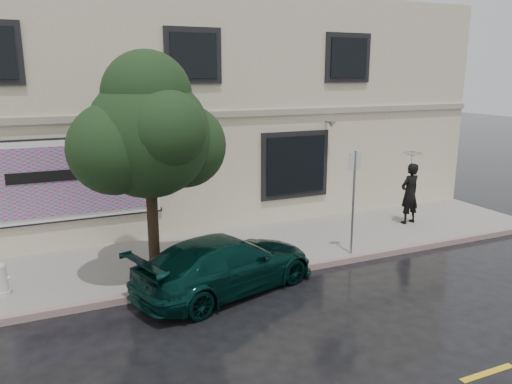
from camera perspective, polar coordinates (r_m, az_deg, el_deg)
name	(u,v)px	position (r m, az deg, el deg)	size (l,w,h in m)	color
ground	(271,308)	(10.59, 1.75, -13.13)	(90.00, 90.00, 0.00)	black
sidewalk	(218,254)	(13.32, -4.38, -7.10)	(20.00, 3.50, 0.15)	gray
curb	(243,278)	(11.80, -1.46, -9.84)	(20.00, 0.18, 0.16)	gray
building	(161,109)	(18.04, -10.85, 9.26)	(20.00, 8.12, 7.00)	beige
billboard	(78,179)	(13.74, -19.63, 1.37)	(4.30, 0.16, 2.20)	white
car	(226,264)	(11.15, -3.43, -8.20)	(1.91, 4.32, 1.26)	black
pedestrian	(410,193)	(16.19, 17.16, -0.16)	(0.69, 0.45, 1.90)	black
umbrella	(413,153)	(15.95, 17.47, 4.27)	(0.86, 0.86, 0.64)	black
street_tree	(149,137)	(11.04, -12.17, 6.13)	(2.68, 2.68, 4.60)	#312516
fire_hydrant	(3,279)	(11.97, -26.97, -8.85)	(0.29, 0.27, 0.71)	beige
sign_pole	(354,193)	(12.90, 11.09, -0.16)	(0.33, 0.07, 2.70)	gray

